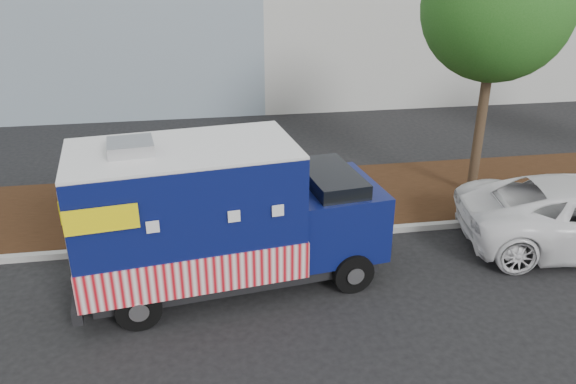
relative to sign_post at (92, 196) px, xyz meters
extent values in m
plane|color=black|center=(3.18, -1.99, -1.20)|extent=(120.00, 120.00, 0.00)
cube|color=#9E9E99|center=(3.18, -0.59, -1.12)|extent=(120.00, 0.18, 0.15)
cube|color=black|center=(3.18, 1.51, -1.12)|extent=(120.00, 4.00, 0.15)
cylinder|color=#38281C|center=(9.82, 1.10, 0.87)|extent=(0.26, 0.26, 4.14)
sphere|color=#1F5919|center=(9.82, 1.10, 3.87)|extent=(3.69, 3.69, 3.69)
cube|color=#473828|center=(0.00, 0.00, 0.00)|extent=(0.06, 0.06, 2.40)
cube|color=black|center=(3.06, -2.15, -0.78)|extent=(5.76, 2.60, 0.28)
cube|color=#0B134E|center=(2.17, -2.26, 0.59)|extent=(4.43, 2.81, 2.38)
cube|color=red|center=(2.17, -2.26, -0.26)|extent=(4.48, 2.88, 0.74)
cube|color=white|center=(2.17, -2.26, 1.80)|extent=(4.43, 2.81, 0.06)
cube|color=#B7B7BA|center=(1.29, -2.38, 1.93)|extent=(0.89, 0.89, 0.22)
cube|color=#0B134E|center=(5.12, -1.87, 0.04)|extent=(2.05, 2.35, 1.39)
cube|color=black|center=(5.07, -1.88, 0.71)|extent=(1.24, 2.05, 0.65)
cube|color=black|center=(6.03, -1.75, -0.43)|extent=(0.34, 1.98, 0.30)
cube|color=black|center=(0.05, -2.54, -0.75)|extent=(0.47, 2.24, 0.28)
cube|color=#B7B7BA|center=(0.08, -2.54, 0.64)|extent=(0.27, 1.78, 1.89)
cube|color=#B7B7BA|center=(2.31, -1.05, 0.64)|extent=(1.78, 0.27, 1.09)
cube|color=yellow|center=(0.85, -3.63, 1.13)|extent=(1.18, 0.18, 0.45)
cube|color=yellow|center=(0.54, -1.29, 1.13)|extent=(1.18, 0.18, 0.45)
cylinder|color=black|center=(5.36, -2.86, -0.78)|extent=(0.86, 0.39, 0.83)
cylinder|color=black|center=(5.09, -0.85, -0.78)|extent=(0.86, 0.39, 0.83)
cylinder|color=black|center=(1.22, -3.41, -0.78)|extent=(0.86, 0.39, 0.83)
cylinder|color=black|center=(0.95, -1.40, -0.78)|extent=(0.86, 0.39, 0.83)
camera|label=1|loc=(2.55, -12.14, 5.23)|focal=35.00mm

